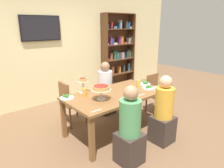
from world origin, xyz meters
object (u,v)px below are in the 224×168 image
(diner_near_left, at_px, (130,131))
(beer_glass_amber_short, at_px, (139,84))
(deep_dish_pizza_stand, at_px, (101,89))
(water_glass_clear_near, at_px, (156,89))
(bookshelf, at_px, (118,51))
(cutlery_knife_near, at_px, (141,95))
(dining_table, at_px, (116,98))
(diner_far_right, at_px, (105,91))
(personal_pizza_stand, at_px, (83,82))
(cutlery_fork_near, at_px, (96,111))
(chair_head_east, at_px, (156,92))
(television, at_px, (41,28))
(diner_near_right, at_px, (163,115))
(chair_far_left, at_px, (70,101))
(beer_glass_amber_tall, at_px, (85,92))
(salad_plate_far_diner, at_px, (67,97))
(salad_plate_near_diner, at_px, (145,83))
(salad_plate_spare, at_px, (148,88))

(diner_near_left, height_order, beer_glass_amber_short, diner_near_left)
(deep_dish_pizza_stand, distance_m, water_glass_clear_near, 1.05)
(bookshelf, xyz_separation_m, cutlery_knife_near, (-1.57, -2.35, -0.39))
(dining_table, distance_m, diner_far_right, 0.88)
(personal_pizza_stand, bearing_deg, cutlery_fork_near, -110.20)
(bookshelf, height_order, deep_dish_pizza_stand, bookshelf)
(chair_head_east, distance_m, deep_dish_pizza_stand, 1.65)
(television, distance_m, chair_head_east, 2.94)
(beer_glass_amber_short, bearing_deg, bookshelf, 57.77)
(deep_dish_pizza_stand, bearing_deg, diner_near_right, -42.06)
(beer_glass_amber_short, bearing_deg, chair_far_left, 143.43)
(bookshelf, distance_m, cutlery_fork_near, 3.52)
(diner_near_right, xyz_separation_m, chair_head_east, (0.83, 0.80, -0.01))
(water_glass_clear_near, xyz_separation_m, cutlery_knife_near, (-0.34, 0.05, -0.05))
(diner_near_left, bearing_deg, beer_glass_amber_tall, 4.81)
(chair_far_left, xyz_separation_m, cutlery_knife_near, (0.77, -1.13, 0.26))
(dining_table, xyz_separation_m, diner_far_right, (0.38, 0.77, -0.17))
(personal_pizza_stand, relative_size, salad_plate_far_diner, 1.14)
(cutlery_knife_near, bearing_deg, diner_far_right, 88.41)
(diner_far_right, distance_m, salad_plate_far_diner, 1.26)
(diner_far_right, relative_size, chair_head_east, 1.32)
(chair_head_east, xyz_separation_m, water_glass_clear_near, (-0.59, -0.43, 0.30))
(dining_table, height_order, diner_far_right, diner_far_right)
(salad_plate_far_diner, relative_size, beer_glass_amber_short, 1.66)
(diner_far_right, bearing_deg, salad_plate_far_diner, -69.49)
(diner_far_right, xyz_separation_m, water_glass_clear_near, (0.24, -1.16, 0.30))
(salad_plate_near_diner, distance_m, water_glass_clear_near, 0.47)
(diner_near_left, relative_size, deep_dish_pizza_stand, 3.69)
(bookshelf, bearing_deg, diner_near_left, -129.20)
(chair_head_east, height_order, deep_dish_pizza_stand, deep_dish_pizza_stand)
(diner_near_left, height_order, chair_head_east, diner_near_left)
(beer_glass_amber_short, bearing_deg, personal_pizza_stand, 156.73)
(water_glass_clear_near, height_order, cutlery_knife_near, water_glass_clear_near)
(bookshelf, relative_size, water_glass_clear_near, 23.09)
(diner_far_right, distance_m, deep_dish_pizza_stand, 1.22)
(salad_plate_near_diner, bearing_deg, deep_dish_pizza_stand, -174.46)
(cutlery_fork_near, relative_size, cutlery_knife_near, 1.00)
(chair_head_east, relative_size, salad_plate_spare, 3.81)
(chair_head_east, distance_m, salad_plate_far_diner, 2.02)
(bookshelf, xyz_separation_m, personal_pizza_stand, (-2.26, -1.60, -0.20))
(diner_near_right, distance_m, chair_far_left, 1.77)
(salad_plate_near_diner, distance_m, cutlery_knife_near, 0.65)
(salad_plate_near_diner, relative_size, salad_plate_far_diner, 1.05)
(personal_pizza_stand, bearing_deg, diner_far_right, 24.63)
(diner_near_right, relative_size, deep_dish_pizza_stand, 3.69)
(cutlery_fork_near, bearing_deg, diner_far_right, 46.66)
(bookshelf, bearing_deg, dining_table, -132.66)
(cutlery_fork_near, bearing_deg, water_glass_clear_near, -0.87)
(chair_far_left, bearing_deg, salad_plate_spare, 49.52)
(diner_near_left, height_order, salad_plate_near_diner, diner_near_left)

